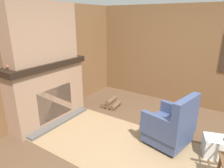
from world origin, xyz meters
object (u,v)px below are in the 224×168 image
Objects in this scene: oil_lamp_vase at (9,64)px; storage_case at (60,54)px; firewood_stack at (111,103)px; armchair at (170,127)px; laundry_basket at (218,147)px; decorative_plate_on_mantel at (41,56)px.

oil_lamp_vase is 1.11m from storage_case.
armchair is at bearing -23.43° from firewood_stack.
oil_lamp_vase is at bearing -157.19° from laundry_basket.
armchair is at bearing 2.01° from storage_case.
laundry_basket is 3.60m from oil_lamp_vase.
decorative_plate_on_mantel is (-3.16, -0.67, 1.21)m from laundry_basket.
armchair is 3.93× the size of decorative_plate_on_mantel.
storage_case is 1.04× the size of decorative_plate_on_mantel.
oil_lamp_vase is at bearing -88.25° from decorative_plate_on_mantel.
decorative_plate_on_mantel is at bearing -168.09° from laundry_basket.
armchair reaches higher than laundry_basket.
decorative_plate_on_mantel is (-0.02, -0.46, 0.04)m from storage_case.
firewood_stack is at bearing 46.94° from storage_case.
decorative_plate_on_mantel is (-0.02, 0.65, 0.03)m from oil_lamp_vase.
armchair is at bearing 26.41° from oil_lamp_vase.
storage_case is at bearing 89.99° from oil_lamp_vase.
armchair is 1.83m from firewood_stack.
storage_case is 0.46m from decorative_plate_on_mantel.
oil_lamp_vase is 0.65m from decorative_plate_on_mantel.
laundry_basket is at bearing -14.12° from firewood_stack.
armchair is 0.76m from laundry_basket.
oil_lamp_vase is 1.01× the size of storage_case.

